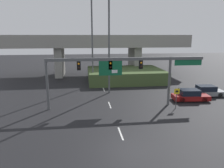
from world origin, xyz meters
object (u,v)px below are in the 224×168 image
(speed_limit_sign, at_px, (177,95))
(parked_sedan_mid_right, at_px, (207,91))
(highway_light_pole_near, at_px, (92,36))
(highway_light_pole_far, at_px, (109,23))
(signal_gantry, at_px, (122,67))
(parked_sedan_near_right, at_px, (190,95))

(speed_limit_sign, xyz_separation_m, parked_sedan_mid_right, (6.12, 4.29, -0.85))
(highway_light_pole_near, relative_size, highway_light_pole_far, 0.81)
(highway_light_pole_near, relative_size, parked_sedan_mid_right, 3.28)
(signal_gantry, relative_size, speed_limit_sign, 7.64)
(signal_gantry, xyz_separation_m, speed_limit_sign, (5.80, -1.36, -3.06))
(speed_limit_sign, xyz_separation_m, highway_light_pole_near, (-8.57, 12.89, 6.23))
(speed_limit_sign, height_order, parked_sedan_near_right, speed_limit_sign)
(highway_light_pole_far, bearing_deg, speed_limit_sign, -49.17)
(highway_light_pole_near, distance_m, highway_light_pole_far, 5.96)
(parked_sedan_near_right, xyz_separation_m, parked_sedan_mid_right, (3.20, 1.75, -0.01))
(speed_limit_sign, relative_size, parked_sedan_near_right, 0.51)
(highway_light_pole_far, bearing_deg, parked_sedan_mid_right, -14.51)
(parked_sedan_mid_right, bearing_deg, signal_gantry, -161.89)
(highway_light_pole_near, xyz_separation_m, highway_light_pole_far, (2.03, -5.32, 1.78))
(highway_light_pole_near, xyz_separation_m, parked_sedan_mid_right, (14.69, -8.60, -7.07))
(highway_light_pole_near, bearing_deg, highway_light_pole_far, -69.15)
(highway_light_pole_near, bearing_deg, parked_sedan_mid_right, -30.35)
(highway_light_pole_near, bearing_deg, parked_sedan_near_right, -42.00)
(highway_light_pole_near, relative_size, parked_sedan_near_right, 3.26)
(parked_sedan_near_right, height_order, parked_sedan_mid_right, parked_sedan_near_right)
(signal_gantry, distance_m, speed_limit_sign, 6.69)
(parked_sedan_mid_right, bearing_deg, speed_limit_sign, -140.69)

